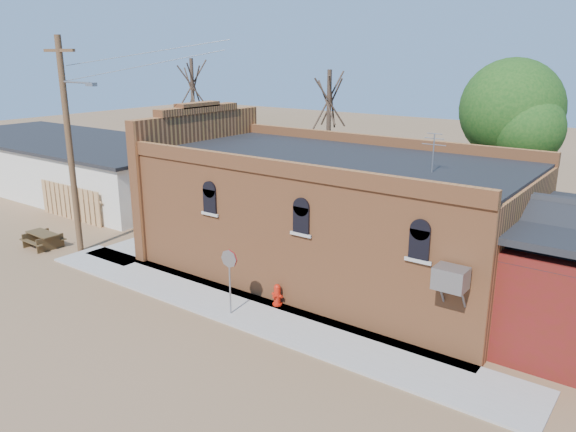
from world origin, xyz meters
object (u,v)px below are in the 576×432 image
Objects in this scene: trash_barrel at (187,233)px; brick_bar at (325,214)px; picnic_table at (43,238)px; utility_pole at (70,142)px; fire_hydrant at (277,295)px; stop_sign at (229,265)px.

brick_bar is at bearing 5.93° from trash_barrel.
picnic_table is (-11.57, -4.99, -1.90)m from brick_bar.
fire_hydrant is (10.29, 0.60, -4.32)m from utility_pole.
stop_sign is at bearing -93.89° from brick_bar.
brick_bar is 7.44× the size of stop_sign.
trash_barrel is (-6.60, 4.38, -1.34)m from stop_sign.
fire_hydrant reaches higher than picnic_table.
fire_hydrant is 2.11m from stop_sign.
fire_hydrant is at bearing 7.90° from picnic_table.
trash_barrel is at bearing 51.48° from utility_pole.
stop_sign is 11.30m from picnic_table.
utility_pole reaches higher than picnic_table.
brick_bar reaches higher than picnic_table.
stop_sign is at bearing -33.59° from trash_barrel.
utility_pole is 12.55× the size of trash_barrel.
stop_sign is at bearing -4.89° from utility_pole.
trash_barrel is 6.30m from picnic_table.
utility_pole is at bearing -156.51° from fire_hydrant.
trash_barrel is at bearing -174.07° from brick_bar.
fire_hydrant is at bearing 3.32° from utility_pole.
utility_pole is 4.08× the size of stop_sign.
picnic_table is (-1.78, -0.70, -4.33)m from utility_pole.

